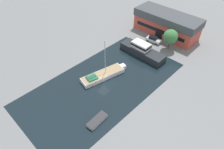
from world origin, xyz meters
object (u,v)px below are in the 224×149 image
Objects in this scene: warehouse_building at (167,24)px; quay_tree_near_building at (170,37)px; parked_car at (153,40)px; small_dinghy at (97,120)px; sailboat_moored at (103,75)px; motor_cruiser at (142,51)px.

warehouse_building reaches higher than quay_tree_near_building.
parked_car is 32.90m from small_dinghy.
sailboat_moored is at bearing -4.17° from parked_car.
motor_cruiser is at bearing 98.24° from sailboat_moored.
quay_tree_near_building is 6.15m from parked_car.
warehouse_building reaches higher than parked_car.
parked_car is at bearing -179.47° from quay_tree_near_building.
parked_car is at bearing -88.20° from warehouse_building.
quay_tree_near_building is 22.43m from sailboat_moored.
sailboat_moored is at bearing -102.55° from quay_tree_near_building.
warehouse_building is 14.74m from motor_cruiser.
parked_car is at bearing 103.74° from sailboat_moored.
sailboat_moored is 2.66× the size of small_dinghy.
warehouse_building reaches higher than motor_cruiser.
warehouse_building reaches higher than small_dinghy.
small_dinghy is (9.16, -31.59, -0.53)m from parked_car.
quay_tree_near_building reaches higher than small_dinghy.
warehouse_building is 1.67× the size of sailboat_moored.
warehouse_building is 7.36m from parked_car.
small_dinghy is at bearing 10.81° from parked_car.
sailboat_moored is at bearing -89.30° from warehouse_building.
quay_tree_near_building is at bearing -87.09° from small_dinghy.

